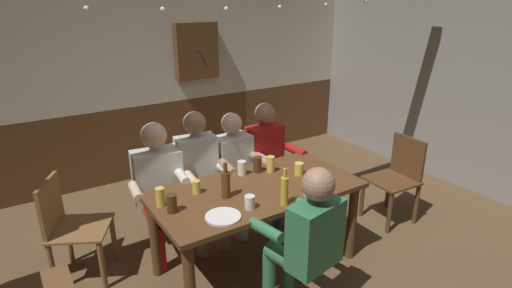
% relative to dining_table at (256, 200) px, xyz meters
% --- Properties ---
extents(ground_plane, '(7.11, 7.11, 0.00)m').
position_rel_dining_table_xyz_m(ground_plane, '(0.00, -0.17, -0.64)').
color(ground_plane, brown).
extents(back_wall_upper, '(5.93, 0.12, 1.46)m').
position_rel_dining_table_xyz_m(back_wall_upper, '(0.00, 2.41, 1.03)').
color(back_wall_upper, beige).
extents(back_wall_wainscot, '(5.93, 0.12, 0.94)m').
position_rel_dining_table_xyz_m(back_wall_wainscot, '(0.00, 2.41, -0.17)').
color(back_wall_wainscot, brown).
rests_on(back_wall_wainscot, ground_plane).
extents(side_wall_concrete, '(0.12, 5.04, 2.40)m').
position_rel_dining_table_xyz_m(side_wall_concrete, '(3.02, -0.17, 0.56)').
color(side_wall_concrete, gray).
rests_on(side_wall_concrete, ground_plane).
extents(dining_table, '(1.70, 0.87, 0.75)m').
position_rel_dining_table_xyz_m(dining_table, '(0.00, 0.00, 0.00)').
color(dining_table, brown).
rests_on(dining_table, ground_plane).
extents(person_0, '(0.58, 0.57, 1.21)m').
position_rel_dining_table_xyz_m(person_0, '(-0.58, 0.66, 0.03)').
color(person_0, silver).
rests_on(person_0, ground_plane).
extents(person_1, '(0.54, 0.55, 1.25)m').
position_rel_dining_table_xyz_m(person_1, '(-0.20, 0.65, 0.04)').
color(person_1, silver).
rests_on(person_1, ground_plane).
extents(person_2, '(0.52, 0.54, 1.18)m').
position_rel_dining_table_xyz_m(person_2, '(0.20, 0.66, 0.01)').
color(person_2, silver).
rests_on(person_2, ground_plane).
extents(person_3, '(0.52, 0.53, 1.22)m').
position_rel_dining_table_xyz_m(person_3, '(0.58, 0.65, 0.02)').
color(person_3, '#AD1919').
rests_on(person_3, ground_plane).
extents(person_4, '(0.57, 0.56, 1.19)m').
position_rel_dining_table_xyz_m(person_4, '(-0.01, -0.66, 0.02)').
color(person_4, '#33724C').
rests_on(person_4, ground_plane).
extents(chair_empty_near_left, '(0.47, 0.47, 0.88)m').
position_rel_dining_table_xyz_m(chair_empty_near_left, '(1.66, -0.10, -0.17)').
color(chair_empty_near_left, brown).
rests_on(chair_empty_near_left, ground_plane).
extents(chair_empty_far_end, '(0.59, 0.59, 0.88)m').
position_rel_dining_table_xyz_m(chair_empty_far_end, '(-1.34, 0.70, -0.17)').
color(chair_empty_far_end, brown).
rests_on(chair_empty_far_end, ground_plane).
extents(table_candle, '(0.04, 0.04, 0.08)m').
position_rel_dining_table_xyz_m(table_candle, '(0.26, -0.32, 0.15)').
color(table_candle, '#F9E08C').
rests_on(table_candle, dining_table).
extents(condiment_caddy, '(0.14, 0.10, 0.05)m').
position_rel_dining_table_xyz_m(condiment_caddy, '(0.45, -0.18, 0.13)').
color(condiment_caddy, '#B2B7BC').
rests_on(condiment_caddy, dining_table).
extents(plate_0, '(0.26, 0.26, 0.01)m').
position_rel_dining_table_xyz_m(plate_0, '(-0.45, -0.27, 0.12)').
color(plate_0, white).
rests_on(plate_0, dining_table).
extents(bottle_0, '(0.06, 0.06, 0.29)m').
position_rel_dining_table_xyz_m(bottle_0, '(0.02, -0.35, 0.23)').
color(bottle_0, gold).
rests_on(bottle_0, dining_table).
extents(bottle_1, '(0.07, 0.07, 0.29)m').
position_rel_dining_table_xyz_m(bottle_1, '(-0.29, -0.01, 0.22)').
color(bottle_1, '#593314').
rests_on(bottle_1, dining_table).
extents(pint_glass_0, '(0.08, 0.08, 0.13)m').
position_rel_dining_table_xyz_m(pint_glass_0, '(0.03, 0.29, 0.17)').
color(pint_glass_0, white).
rests_on(pint_glass_0, dining_table).
extents(pint_glass_1, '(0.06, 0.06, 0.11)m').
position_rel_dining_table_xyz_m(pint_glass_1, '(-0.45, 0.18, 0.16)').
color(pint_glass_1, '#E5C64C').
rests_on(pint_glass_1, dining_table).
extents(pint_glass_2, '(0.08, 0.08, 0.14)m').
position_rel_dining_table_xyz_m(pint_glass_2, '(0.18, 0.26, 0.18)').
color(pint_glass_2, '#4C2D19').
rests_on(pint_glass_2, dining_table).
extents(pint_glass_3, '(0.08, 0.08, 0.11)m').
position_rel_dining_table_xyz_m(pint_glass_3, '(0.45, 0.01, 0.16)').
color(pint_glass_3, '#E5C64C').
rests_on(pint_glass_3, dining_table).
extents(pint_glass_4, '(0.08, 0.08, 0.10)m').
position_rel_dining_table_xyz_m(pint_glass_4, '(-0.23, -0.26, 0.16)').
color(pint_glass_4, white).
rests_on(pint_glass_4, dining_table).
extents(pint_glass_5, '(0.07, 0.07, 0.14)m').
position_rel_dining_table_xyz_m(pint_glass_5, '(-0.76, 0.14, 0.18)').
color(pint_glass_5, '#E5C64C').
rests_on(pint_glass_5, dining_table).
extents(pint_glass_6, '(0.08, 0.08, 0.14)m').
position_rel_dining_table_xyz_m(pint_glass_6, '(-0.72, -0.00, 0.18)').
color(pint_glass_6, '#4C2D19').
rests_on(pint_glass_6, dining_table).
extents(pint_glass_7, '(0.07, 0.07, 0.15)m').
position_rel_dining_table_xyz_m(pint_glass_7, '(0.28, 0.20, 0.18)').
color(pint_glass_7, '#E5C64C').
rests_on(pint_glass_7, dining_table).
extents(wall_dart_cabinet, '(0.56, 0.15, 0.70)m').
position_rel_dining_table_xyz_m(wall_dart_cabinet, '(0.58, 2.28, 0.92)').
color(wall_dart_cabinet, brown).
extents(string_lights, '(4.18, 0.04, 0.11)m').
position_rel_dining_table_xyz_m(string_lights, '(0.00, 0.44, 1.51)').
color(string_lights, '#F9EAB2').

